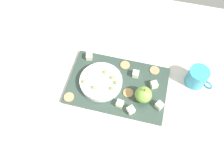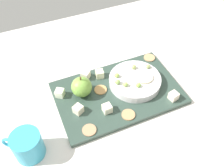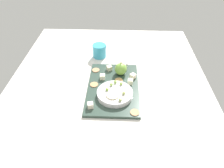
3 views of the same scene
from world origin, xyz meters
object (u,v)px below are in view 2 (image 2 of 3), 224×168
cheese_cube_1 (79,110)px  grape_0 (118,82)px  apple_whole (82,87)px  cheese_cube_4 (174,96)px  cracker_1 (128,115)px  cheese_cube_3 (107,108)px  apple_slice_0 (144,77)px  cup (27,145)px  grape_5 (138,85)px  grape_2 (117,75)px  grape_4 (126,84)px  cheese_cube_0 (60,93)px  cracker_0 (89,130)px  platter (118,93)px  grape_3 (148,66)px  cheese_cube_5 (86,75)px  grape_1 (134,67)px  cracker_2 (149,58)px  serving_dish (135,81)px  cheese_cube_2 (100,74)px  cracker_3 (101,90)px

cheese_cube_1 → grape_0: (14.47, 4.18, 2.03)cm
apple_whole → cheese_cube_4: size_ratio=2.57×
cheese_cube_1 → cracker_1: 14.75cm
cheese_cube_3 → apple_slice_0: (15.39, 5.81, 1.55)cm
cheese_cube_4 → cup: size_ratio=0.25×
cheese_cube_4 → grape_5: grape_5 is taller
apple_slice_0 → grape_2: bearing=153.9°
grape_2 → grape_4: 4.85cm
cheese_cube_0 → cracker_1: 22.51cm
cracker_0 → apple_slice_0: size_ratio=0.70×
platter → grape_3: 13.66cm
cheese_cube_5 → grape_1: 16.34cm
platter → grape_1: size_ratio=23.48×
cheese_cube_4 → grape_2: bearing=134.5°
cheese_cube_5 → cracker_2: bearing=-0.0°
cheese_cube_1 → grape_1: 23.84cm
serving_dish → cracker_2: serving_dish is taller
apple_whole → grape_0: (11.07, -2.59, 0.05)cm
grape_1 → cracker_1: bearing=-121.5°
platter → grape_2: (1.31, 3.94, 3.93)cm
cheese_cube_2 → cheese_cube_5: (-4.51, 1.47, 0.00)cm
cheese_cube_2 → cheese_cube_3: size_ratio=1.00×
cracker_1 → cheese_cube_3: bearing=143.1°
apple_whole → apple_slice_0: bearing=-10.2°
cheese_cube_1 → grape_4: (16.49, 2.28, 1.98)cm
grape_2 → grape_5: bearing=-56.2°
grape_2 → apple_whole: bearing=-178.8°
cheese_cube_0 → cup: (-12.67, -15.06, 1.26)cm
platter → serving_dish: bearing=9.1°
grape_2 → cup: (-31.43, -13.30, -0.70)cm
cheese_cube_1 → cracker_1: bearing=-26.4°
cup → cracker_3: bearing=25.7°
cracker_3 → apple_whole: bearing=171.0°
apple_whole → cracker_3: 6.64cm
apple_whole → apple_slice_0: apple_whole is taller
platter → grape_0: size_ratio=23.48×
cheese_cube_3 → grape_4: (8.50, 4.94, 1.98)cm
cheese_cube_2 → cracker_0: (-10.56, -18.56, -1.06)cm
grape_4 → grape_5: 3.90cm
platter → cup: (-30.11, -9.37, 3.23)cm
cheese_cube_4 → cup: cup is taller
cheese_cube_0 → cracker_0: 16.22cm
apple_slice_0 → cheese_cube_3: bearing=-159.3°
cheese_cube_1 → cheese_cube_3: (7.99, -2.66, 0.00)cm
cheese_cube_0 → grape_5: (23.18, -8.38, 1.92)cm
cracker_1 → cracker_2: (18.08, 19.68, 0.00)cm
cracker_1 → grape_4: bearing=69.4°
cheese_cube_1 → cheese_cube_3: size_ratio=1.00×
cheese_cube_1 → cheese_cube_2: 16.24cm
apple_whole → grape_0: 11.36cm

